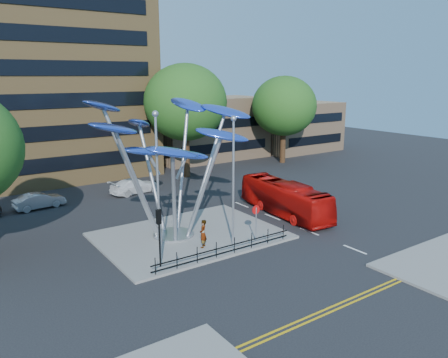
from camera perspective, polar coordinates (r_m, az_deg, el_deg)
ground at (r=26.39m, az=4.17°, el=-10.90°), size 120.00×120.00×0.00m
traffic_island at (r=30.41m, az=-4.48°, el=-7.37°), size 12.00×9.00×0.15m
double_yellow_near at (r=22.55m, az=14.14°, el=-15.77°), size 40.00×0.12×0.01m
double_yellow_far at (r=22.38m, az=14.74°, el=-16.04°), size 40.00×0.12×0.01m
brick_tower at (r=51.63m, az=-25.49°, el=16.79°), size 25.00×15.00×30.00m
low_building_near at (r=58.19m, az=-2.03°, el=6.65°), size 15.00×8.00×8.00m
low_building_far at (r=65.37m, az=9.40°, el=6.79°), size 12.00×8.00×7.00m
tree_right at (r=46.88m, az=-5.05°, el=9.93°), size 8.80×8.80×12.11m
tree_far at (r=55.22m, az=7.85°, el=9.41°), size 8.00×8.00×10.81m
leaf_sculpture at (r=28.80m, az=-7.25°, el=5.38°), size 12.72×9.54×9.51m
street_lamp_left at (r=25.20m, az=-8.69°, el=0.67°), size 0.36×0.36×8.80m
street_lamp_right at (r=27.35m, az=1.23°, el=1.27°), size 0.36×0.36×8.30m
traffic_light_island at (r=24.87m, az=-8.48°, el=-6.06°), size 0.28×0.18×3.42m
no_entry_sign_island at (r=28.72m, az=4.20°, el=-4.95°), size 0.60×0.10×2.45m
pedestrian_railing_front at (r=26.86m, az=0.21°, el=-9.12°), size 10.00×0.06×1.00m
red_bus at (r=34.97m, az=7.93°, el=-2.51°), size 3.14×9.71×2.66m
pedestrian at (r=27.89m, az=-2.76°, el=-7.14°), size 0.78×0.78×1.82m
parked_car_mid at (r=39.48m, az=-22.99°, el=-2.62°), size 4.20×1.90×1.34m
parked_car_right at (r=41.90m, az=-11.56°, el=-0.88°), size 5.04×2.62×1.40m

